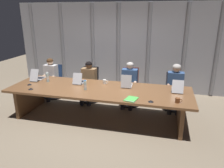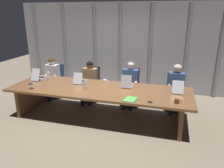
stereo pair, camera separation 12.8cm
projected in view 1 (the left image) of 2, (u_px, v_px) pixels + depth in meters
ground_plane at (99, 117)px, 5.18m from camera, size 13.64×13.64×0.00m
conference_table at (99, 94)px, 5.00m from camera, size 4.17×1.31×0.73m
curtain_backdrop at (120, 47)px, 6.83m from camera, size 6.82×0.17×2.71m
laptop_left_end at (38, 77)px, 5.60m from camera, size 0.23×0.48×0.31m
laptop_left_mid at (79, 81)px, 5.34m from camera, size 0.24×0.41×0.28m
laptop_center at (127, 84)px, 5.08m from camera, size 0.26×0.39×0.31m
laptop_right_mid at (177, 89)px, 4.80m from camera, size 0.25×0.44×0.28m
office_chair_left_end at (54, 85)px, 6.44m from camera, size 0.60×0.61×0.92m
office_chair_left_mid at (90, 88)px, 6.17m from camera, size 0.60×0.60×0.93m
office_chair_center at (130, 91)px, 5.91m from camera, size 0.60×0.61×0.97m
office_chair_right_mid at (174, 95)px, 5.64m from camera, size 0.60×0.60×0.91m
person_left_end at (49, 76)px, 6.20m from camera, size 0.41×0.57×1.16m
person_left_mid at (88, 80)px, 5.93m from camera, size 0.41×0.55×1.13m
person_center at (129, 82)px, 5.67m from camera, size 0.41×0.55×1.17m
person_right_mid at (175, 85)px, 5.39m from camera, size 0.40×0.55×1.19m
water_bottle_primary at (85, 85)px, 4.84m from camera, size 0.07×0.07×0.23m
water_bottle_secondary at (48, 77)px, 5.41m from camera, size 0.07×0.07×0.26m
coffee_mug_near at (105, 82)px, 5.28m from camera, size 0.14×0.09×0.10m
coffee_mug_far at (178, 100)px, 4.17m from camera, size 0.14×0.09×0.10m
conference_mic_left_side at (29, 84)px, 5.21m from camera, size 0.11×0.11×0.03m
conference_mic_middle at (151, 101)px, 4.21m from camera, size 0.11×0.11×0.03m
conference_mic_right_side at (31, 89)px, 4.90m from camera, size 0.11×0.11×0.03m
spiral_notepad at (131, 99)px, 4.33m from camera, size 0.28×0.35×0.03m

